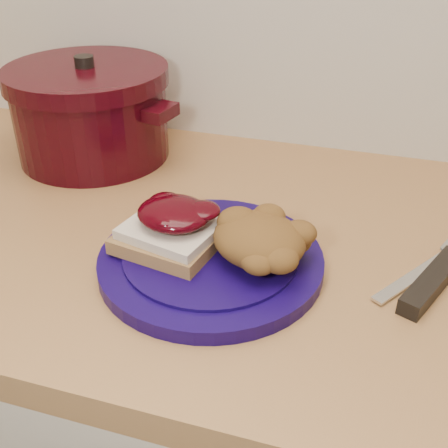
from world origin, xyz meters
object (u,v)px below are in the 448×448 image
(dutch_oven, at_px, (91,112))
(pepper_grinder, at_px, (113,102))
(plate, at_px, (211,261))
(butter_knife, at_px, (427,268))

(dutch_oven, bearing_deg, pepper_grinder, 81.22)
(plate, distance_m, pepper_grinder, 0.41)
(plate, bearing_deg, butter_knife, 15.42)
(butter_knife, bearing_deg, pepper_grinder, 98.82)
(butter_knife, distance_m, dutch_oven, 0.56)
(plate, height_order, pepper_grinder, pepper_grinder)
(butter_knife, height_order, dutch_oven, dutch_oven)
(plate, relative_size, dutch_oven, 0.86)
(plate, height_order, dutch_oven, dutch_oven)
(plate, height_order, butter_knife, plate)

